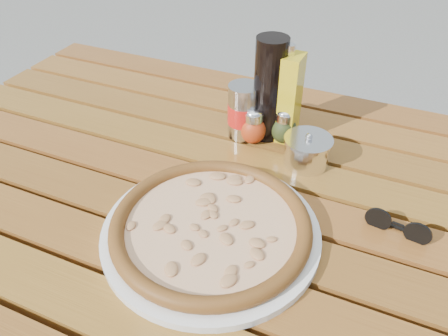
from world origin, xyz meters
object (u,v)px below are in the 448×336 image
at_px(pizza, 211,225).
at_px(plate, 211,232).
at_px(table, 220,215).
at_px(sunglasses, 398,226).
at_px(soda_can, 243,112).
at_px(parmesan_tin, 307,151).
at_px(olive_oil_cruet, 286,98).
at_px(pepper_shaker, 253,126).
at_px(oregano_shaker, 284,126).
at_px(dark_bottle, 270,90).

bearing_deg(pizza, plate, -90.00).
relative_size(table, sunglasses, 12.60).
height_order(soda_can, parmesan_tin, soda_can).
bearing_deg(olive_oil_cruet, pepper_shaker, -140.57).
relative_size(soda_can, olive_oil_cruet, 0.57).
relative_size(pepper_shaker, oregano_shaker, 1.00).
height_order(pepper_shaker, soda_can, soda_can).
distance_m(table, pepper_shaker, 0.20).
relative_size(pizza, soda_can, 2.80).
bearing_deg(parmesan_tin, soda_can, 163.90).
height_order(oregano_shaker, sunglasses, oregano_shaker).
bearing_deg(parmesan_tin, table, -133.41).
height_order(soda_can, sunglasses, soda_can).
xyz_separation_m(plate, soda_can, (-0.06, 0.30, 0.05)).
bearing_deg(plate, pizza, 90.00).
height_order(olive_oil_cruet, parmesan_tin, olive_oil_cruet).
relative_size(dark_bottle, soda_can, 1.83).
height_order(dark_bottle, olive_oil_cruet, dark_bottle).
relative_size(pizza, parmesan_tin, 3.11).
xyz_separation_m(oregano_shaker, soda_can, (-0.09, -0.01, 0.02)).
bearing_deg(oregano_shaker, plate, -94.84).
bearing_deg(soda_can, table, -82.09).
distance_m(plate, olive_oil_cruet, 0.34).
bearing_deg(table, plate, -72.69).
bearing_deg(soda_can, oregano_shaker, 7.31).
bearing_deg(oregano_shaker, soda_can, -172.69).
bearing_deg(sunglasses, table, -170.06).
distance_m(pizza, pepper_shaker, 0.29).
bearing_deg(oregano_shaker, parmesan_tin, -40.41).
bearing_deg(pepper_shaker, parmesan_tin, -13.00).
bearing_deg(soda_can, dark_bottle, 25.09).
bearing_deg(table, pizza, -72.69).
relative_size(table, dark_bottle, 6.36).
relative_size(table, olive_oil_cruet, 6.67).
bearing_deg(oregano_shaker, sunglasses, -35.71).
relative_size(table, soda_can, 11.67).
distance_m(pepper_shaker, olive_oil_cruet, 0.09).
distance_m(plate, soda_can, 0.31).
distance_m(olive_oil_cruet, sunglasses, 0.34).
xyz_separation_m(plate, oregano_shaker, (0.03, 0.31, 0.03)).
height_order(table, olive_oil_cruet, olive_oil_cruet).
bearing_deg(sunglasses, soda_can, 161.76).
distance_m(pizza, oregano_shaker, 0.31).
xyz_separation_m(pepper_shaker, dark_bottle, (0.02, 0.04, 0.07)).
distance_m(plate, parmesan_tin, 0.27).
xyz_separation_m(pizza, sunglasses, (0.28, 0.13, -0.01)).
bearing_deg(plate, dark_bottle, 92.62).
relative_size(plate, pizza, 1.07).
distance_m(pepper_shaker, sunglasses, 0.35).
bearing_deg(table, soda_can, 97.91).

